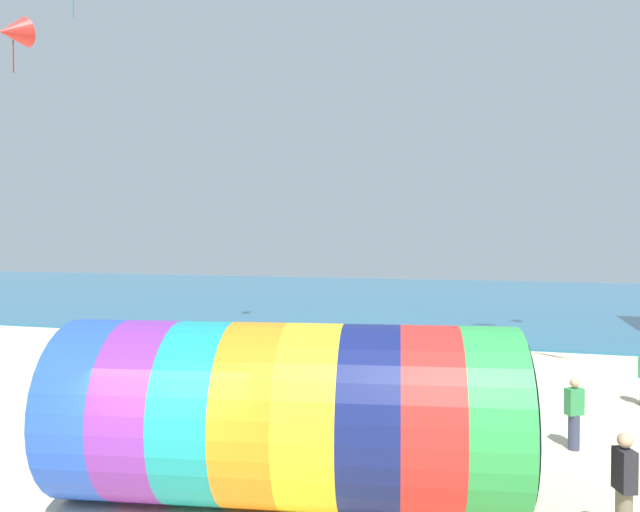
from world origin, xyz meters
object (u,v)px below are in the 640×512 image
at_px(giant_inflatable_tube, 289,414).
at_px(kite_handler, 624,488).
at_px(bystander_near_water, 574,414).
at_px(kite_red_delta, 13,32).

relative_size(giant_inflatable_tube, kite_handler, 4.79).
bearing_deg(giant_inflatable_tube, bystander_near_water, 40.40).
bearing_deg(kite_handler, bystander_near_water, 93.27).
xyz_separation_m(giant_inflatable_tube, kite_handler, (5.22, -0.01, -0.68)).
relative_size(giant_inflatable_tube, bystander_near_water, 5.21).
height_order(kite_handler, bystander_near_water, kite_handler).
xyz_separation_m(kite_handler, kite_red_delta, (-13.58, 3.06, 8.84)).
xyz_separation_m(kite_handler, bystander_near_water, (-0.24, 4.25, -0.08)).
distance_m(giant_inflatable_tube, kite_red_delta, 12.07).
distance_m(kite_red_delta, bystander_near_water, 16.09).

